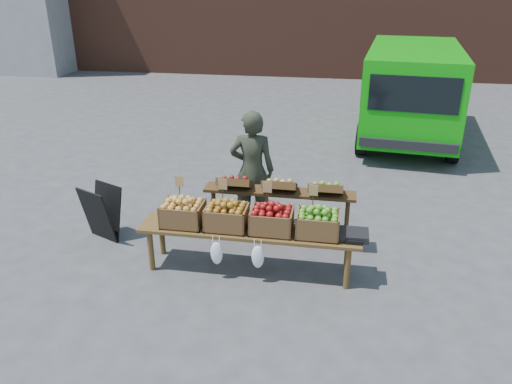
% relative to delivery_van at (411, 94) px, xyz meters
% --- Properties ---
extents(ground, '(80.00, 80.00, 0.00)m').
position_rel_delivery_van_xyz_m(ground, '(-1.60, -6.19, -1.00)').
color(ground, '#424244').
extents(delivery_van, '(2.50, 4.66, 2.00)m').
position_rel_delivery_van_xyz_m(delivery_van, '(0.00, 0.00, 0.00)').
color(delivery_van, '#099C0B').
rests_on(delivery_van, ground).
extents(vendor, '(0.66, 0.46, 1.73)m').
position_rel_delivery_van_xyz_m(vendor, '(-2.67, -4.80, -0.13)').
color(vendor, '#292D20').
rests_on(vendor, ground).
extents(chalkboard_sign, '(0.59, 0.47, 0.78)m').
position_rel_delivery_van_xyz_m(chalkboard_sign, '(-4.65, -5.54, -0.61)').
color(chalkboard_sign, black).
rests_on(chalkboard_sign, ground).
extents(back_table, '(2.10, 0.44, 1.04)m').
position_rel_delivery_van_xyz_m(back_table, '(-2.22, -5.28, -0.48)').
color(back_table, '#3E2913').
rests_on(back_table, ground).
extents(display_bench, '(2.70, 0.56, 0.57)m').
position_rel_delivery_van_xyz_m(display_bench, '(-2.49, -6.00, -0.72)').
color(display_bench, '#533A1A').
rests_on(display_bench, ground).
extents(crate_golden_apples, '(0.50, 0.40, 0.28)m').
position_rel_delivery_van_xyz_m(crate_golden_apples, '(-3.32, -6.00, -0.29)').
color(crate_golden_apples, gold).
rests_on(crate_golden_apples, display_bench).
extents(crate_russet_pears, '(0.50, 0.40, 0.28)m').
position_rel_delivery_van_xyz_m(crate_russet_pears, '(-2.77, -6.00, -0.29)').
color(crate_russet_pears, '#956516').
rests_on(crate_russet_pears, display_bench).
extents(crate_red_apples, '(0.50, 0.40, 0.28)m').
position_rel_delivery_van_xyz_m(crate_red_apples, '(-2.22, -6.00, -0.29)').
color(crate_red_apples, '#740705').
rests_on(crate_red_apples, display_bench).
extents(crate_green_apples, '(0.50, 0.40, 0.28)m').
position_rel_delivery_van_xyz_m(crate_green_apples, '(-1.67, -6.00, -0.29)').
color(crate_green_apples, '#33800D').
rests_on(crate_green_apples, display_bench).
extents(weighing_scale, '(0.34, 0.30, 0.08)m').
position_rel_delivery_van_xyz_m(weighing_scale, '(-1.24, -6.00, -0.39)').
color(weighing_scale, black).
rests_on(weighing_scale, display_bench).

